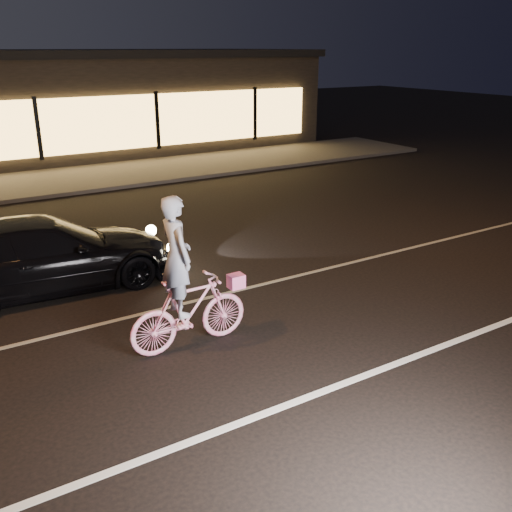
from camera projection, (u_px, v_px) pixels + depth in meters
ground at (264, 344)px, 8.81m from camera, size 90.00×90.00×0.00m
lane_stripe_near at (325, 391)px, 7.61m from camera, size 60.00×0.12×0.01m
lane_stripe_far at (205, 298)px, 10.40m from camera, size 60.00×0.10×0.01m
sidewalk at (56, 181)px, 19.15m from camera, size 30.00×4.00×0.12m
storefront at (14, 103)px, 23.18m from camera, size 25.40×8.42×4.20m
cyclist at (186, 296)px, 8.45m from camera, size 1.90×0.66×2.40m
sedan at (44, 254)px, 10.58m from camera, size 4.87×2.19×1.39m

